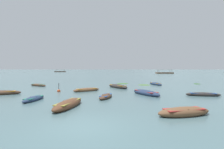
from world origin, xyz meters
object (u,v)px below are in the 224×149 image
object	(u,v)px
rowboat_1	(38,85)
rowboat_7	(118,86)
rowboat_2	(34,99)
ferry_1	(60,72)
rowboat_4	(106,96)
rowboat_6	(146,93)
rowboat_8	(184,112)
mooring_buoy	(59,91)
rowboat_9	(0,93)
rowboat_0	(155,84)
rowboat_11	(203,94)
ferry_0	(165,73)
rowboat_5	(87,90)
rowboat_3	(68,104)

from	to	relation	value
rowboat_1	rowboat_7	xyz separation A→B (m)	(13.11, -1.65, 0.06)
rowboat_2	ferry_1	distance (m)	151.02
rowboat_4	rowboat_6	world-z (taller)	rowboat_6
rowboat_8	mooring_buoy	distance (m)	15.30
rowboat_1	rowboat_9	size ratio (longest dim) A/B	0.89
rowboat_0	rowboat_7	size ratio (longest dim) A/B	0.94
rowboat_1	rowboat_2	bearing A→B (deg)	-63.57
rowboat_11	rowboat_4	bearing A→B (deg)	-167.77
rowboat_8	rowboat_9	xyz separation A→B (m)	(-17.07, 6.87, -0.01)
rowboat_6	rowboat_9	size ratio (longest dim) A/B	1.05
ferry_0	rowboat_2	bearing A→B (deg)	-108.14
rowboat_2	rowboat_5	bearing A→B (deg)	65.05
rowboat_3	ferry_1	world-z (taller)	ferry_1
rowboat_0	rowboat_6	size ratio (longest dim) A/B	0.94
rowboat_3	rowboat_4	xyz separation A→B (m)	(2.23, 4.18, -0.06)
rowboat_1	rowboat_5	bearing A→B (deg)	-32.05
rowboat_2	rowboat_6	xyz separation A→B (m)	(10.22, 4.44, 0.05)
rowboat_6	rowboat_9	bearing A→B (deg)	-174.51
ferry_0	rowboat_0	bearing A→B (deg)	-102.82
rowboat_0	rowboat_3	world-z (taller)	rowboat_3
rowboat_6	rowboat_0	bearing A→B (deg)	76.43
rowboat_1	rowboat_9	distance (m)	9.76
rowboat_6	mooring_buoy	bearing A→B (deg)	171.84
rowboat_1	mooring_buoy	size ratio (longest dim) A/B	3.18
rowboat_5	rowboat_8	bearing A→B (deg)	-51.68
rowboat_9	ferry_0	size ratio (longest dim) A/B	0.40
rowboat_3	rowboat_6	world-z (taller)	rowboat_3
rowboat_4	ferry_0	distance (m)	95.05
rowboat_3	rowboat_8	size ratio (longest dim) A/B	1.22
rowboat_4	rowboat_11	xyz separation A→B (m)	(9.82, 2.13, -0.00)
ferry_0	mooring_buoy	world-z (taller)	ferry_0
rowboat_8	rowboat_6	bearing A→B (deg)	99.31
rowboat_1	rowboat_6	xyz separation A→B (m)	(16.51, -8.22, 0.05)
rowboat_3	ferry_0	bearing A→B (deg)	74.42
ferry_0	rowboat_9	bearing A→B (deg)	-111.72
rowboat_0	rowboat_9	distance (m)	23.08
rowboat_11	rowboat_3	bearing A→B (deg)	-152.36
rowboat_8	ferry_0	bearing A→B (deg)	78.93
rowboat_0	rowboat_11	size ratio (longest dim) A/B	1.20
mooring_buoy	ferry_0	bearing A→B (deg)	70.67
ferry_0	rowboat_6	bearing A→B (deg)	-102.92
rowboat_1	rowboat_2	world-z (taller)	rowboat_2
rowboat_0	rowboat_8	bearing A→B (deg)	-94.33
rowboat_2	rowboat_7	bearing A→B (deg)	58.24
ferry_0	rowboat_11	bearing A→B (deg)	-99.32
ferry_0	mooring_buoy	size ratio (longest dim) A/B	8.95
rowboat_7	ferry_0	xyz separation A→B (m)	(23.87, 82.69, 0.25)
rowboat_3	rowboat_6	size ratio (longest dim) A/B	0.99
rowboat_0	rowboat_5	world-z (taller)	rowboat_0
rowboat_3	ferry_0	world-z (taller)	ferry_0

